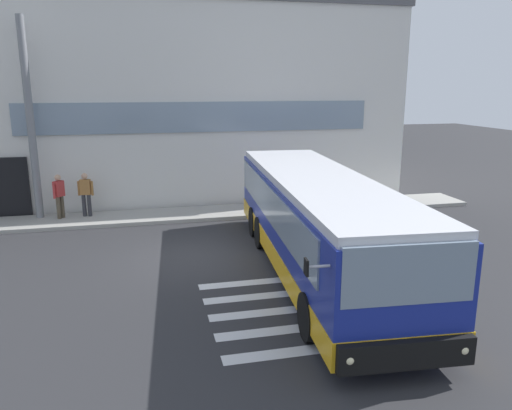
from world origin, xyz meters
The scene contains 9 objects.
ground_plane centered at (0.00, 0.00, -0.01)m, with size 80.00×90.00×0.02m, color #2B2B2D.
bay_paint_stripes centered at (2.00, -4.20, 0.00)m, with size 4.40×3.96×0.01m.
terminal_building centered at (-0.69, 11.60, 4.29)m, with size 21.97×13.80×8.60m.
boarding_curb centered at (0.00, 4.80, 0.07)m, with size 24.17×2.00×0.15m, color #9E9B93.
entry_support_column centered at (-5.31, 5.40, 3.81)m, with size 0.28×0.28×7.31m, color slate.
bus_main_foreground centered at (3.13, -2.02, 1.33)m, with size 3.81×11.34×2.70m.
passenger_near_column centered at (-4.51, 5.07, 1.08)m, with size 0.39×0.50×1.68m.
passenger_by_doorway centered at (-3.57, 5.16, 1.08)m, with size 0.58×0.29×1.68m.
safety_bollard_yellow centered at (3.50, 3.60, 0.45)m, with size 0.18×0.18×0.90m, color yellow.
Camera 1 is at (-1.51, -14.36, 5.08)m, focal length 34.96 mm.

